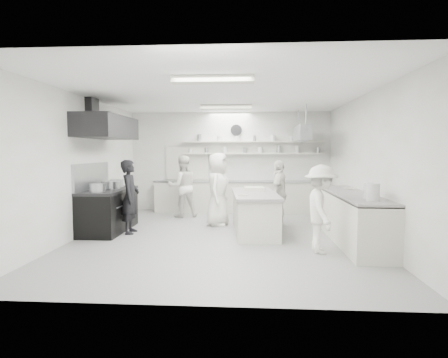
# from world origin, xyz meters

# --- Properties ---
(floor) EXTENTS (6.00, 7.00, 0.02)m
(floor) POSITION_xyz_m (0.00, 0.00, -0.01)
(floor) COLOR gray
(floor) RESTS_ON ground
(ceiling) EXTENTS (6.00, 7.00, 0.02)m
(ceiling) POSITION_xyz_m (0.00, 0.00, 3.01)
(ceiling) COLOR white
(ceiling) RESTS_ON wall_back
(wall_back) EXTENTS (6.00, 0.04, 3.00)m
(wall_back) POSITION_xyz_m (0.00, 3.50, 1.50)
(wall_back) COLOR silver
(wall_back) RESTS_ON floor
(wall_front) EXTENTS (6.00, 0.04, 3.00)m
(wall_front) POSITION_xyz_m (0.00, -3.50, 1.50)
(wall_front) COLOR silver
(wall_front) RESTS_ON floor
(wall_left) EXTENTS (0.04, 7.00, 3.00)m
(wall_left) POSITION_xyz_m (-3.00, 0.00, 1.50)
(wall_left) COLOR silver
(wall_left) RESTS_ON floor
(wall_right) EXTENTS (0.04, 7.00, 3.00)m
(wall_right) POSITION_xyz_m (3.00, 0.00, 1.50)
(wall_right) COLOR silver
(wall_right) RESTS_ON floor
(stove) EXTENTS (0.80, 1.80, 0.90)m
(stove) POSITION_xyz_m (-2.60, 0.40, 0.45)
(stove) COLOR black
(stove) RESTS_ON floor
(exhaust_hood) EXTENTS (0.85, 2.00, 0.50)m
(exhaust_hood) POSITION_xyz_m (-2.60, 0.40, 2.35)
(exhaust_hood) COLOR black
(exhaust_hood) RESTS_ON wall_left
(back_counter) EXTENTS (5.00, 0.60, 0.92)m
(back_counter) POSITION_xyz_m (0.30, 3.20, 0.46)
(back_counter) COLOR beige
(back_counter) RESTS_ON floor
(shelf_lower) EXTENTS (4.20, 0.26, 0.04)m
(shelf_lower) POSITION_xyz_m (0.70, 3.37, 1.75)
(shelf_lower) COLOR beige
(shelf_lower) RESTS_ON wall_back
(shelf_upper) EXTENTS (4.20, 0.26, 0.04)m
(shelf_upper) POSITION_xyz_m (0.70, 3.37, 2.10)
(shelf_upper) COLOR beige
(shelf_upper) RESTS_ON wall_back
(pass_through_window) EXTENTS (1.30, 0.04, 1.00)m
(pass_through_window) POSITION_xyz_m (-1.30, 3.48, 1.45)
(pass_through_window) COLOR black
(pass_through_window) RESTS_ON wall_back
(wall_clock) EXTENTS (0.32, 0.05, 0.32)m
(wall_clock) POSITION_xyz_m (0.20, 3.46, 2.45)
(wall_clock) COLOR silver
(wall_clock) RESTS_ON wall_back
(right_counter) EXTENTS (0.74, 3.30, 0.94)m
(right_counter) POSITION_xyz_m (2.65, -0.20, 0.47)
(right_counter) COLOR beige
(right_counter) RESTS_ON floor
(pot_rack) EXTENTS (0.30, 1.60, 0.40)m
(pot_rack) POSITION_xyz_m (2.00, 2.40, 2.30)
(pot_rack) COLOR #9DA1A5
(pot_rack) RESTS_ON ceiling
(light_fixture_front) EXTENTS (1.30, 0.25, 0.10)m
(light_fixture_front) POSITION_xyz_m (0.00, -1.80, 2.94)
(light_fixture_front) COLOR beige
(light_fixture_front) RESTS_ON ceiling
(light_fixture_rear) EXTENTS (1.30, 0.25, 0.10)m
(light_fixture_rear) POSITION_xyz_m (0.00, 1.80, 2.94)
(light_fixture_rear) COLOR beige
(light_fixture_rear) RESTS_ON ceiling
(prep_island) EXTENTS (1.04, 2.36, 0.84)m
(prep_island) POSITION_xyz_m (0.71, 0.54, 0.42)
(prep_island) COLOR beige
(prep_island) RESTS_ON floor
(stove_pot) EXTENTS (0.43, 0.43, 0.22)m
(stove_pot) POSITION_xyz_m (-2.60, 0.55, 1.02)
(stove_pot) COLOR #9DA1A5
(stove_pot) RESTS_ON stove
(cook_stove) EXTENTS (0.44, 0.63, 1.63)m
(cook_stove) POSITION_xyz_m (-2.04, 0.23, 0.81)
(cook_stove) COLOR black
(cook_stove) RESTS_ON floor
(cook_back) EXTENTS (1.01, 0.91, 1.70)m
(cook_back) POSITION_xyz_m (-1.24, 2.30, 0.85)
(cook_back) COLOR white
(cook_back) RESTS_ON floor
(cook_island_left) EXTENTS (0.70, 0.95, 1.77)m
(cook_island_left) POSITION_xyz_m (-0.18, 1.22, 0.89)
(cook_island_left) COLOR white
(cook_island_left) RESTS_ON floor
(cook_island_right) EXTENTS (0.68, 1.01, 1.60)m
(cook_island_right) POSITION_xyz_m (1.32, 1.26, 0.80)
(cook_island_right) COLOR white
(cook_island_right) RESTS_ON floor
(cook_right) EXTENTS (0.60, 1.02, 1.58)m
(cook_right) POSITION_xyz_m (1.86, -1.08, 0.79)
(cook_right) COLOR white
(cook_right) RESTS_ON floor
(bowl_island_a) EXTENTS (0.29, 0.29, 0.07)m
(bowl_island_a) POSITION_xyz_m (0.75, 1.10, 0.88)
(bowl_island_a) COLOR #9DA1A5
(bowl_island_a) RESTS_ON prep_island
(bowl_island_b) EXTENTS (0.28, 0.28, 0.07)m
(bowl_island_b) POSITION_xyz_m (0.46, -0.11, 0.88)
(bowl_island_b) COLOR beige
(bowl_island_b) RESTS_ON prep_island
(bowl_right) EXTENTS (0.27, 0.27, 0.06)m
(bowl_right) POSITION_xyz_m (2.82, 0.60, 0.97)
(bowl_right) COLOR beige
(bowl_right) RESTS_ON right_counter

